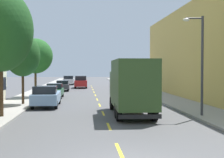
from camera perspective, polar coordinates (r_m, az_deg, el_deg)
name	(u,v)px	position (r m, az deg, el deg)	size (l,w,h in m)	color
ground_plane	(94,93)	(40.07, -3.14, -2.56)	(160.00, 160.00, 0.00)	#4C4C4F
sidewalk_left	(34,94)	(38.48, -13.68, -2.69)	(3.20, 120.00, 0.14)	#99968E
sidewalk_right	(154,94)	(38.97, 7.46, -2.60)	(3.20, 120.00, 0.14)	#99968E
lane_centerline_dashes	(96,97)	(34.59, -2.84, -3.26)	(0.14, 47.20, 0.01)	yellow
street_tree_second	(1,30)	(20.95, -19.24, 8.23)	(3.96, 3.96, 7.88)	#47331E
street_tree_third	(23,55)	(27.69, -15.65, 4.09)	(2.89, 2.89, 5.84)	#47331E
street_tree_farthest	(35,56)	(34.60, -13.52, 4.00)	(3.63, 3.63, 6.12)	#47331E
street_lamp	(200,57)	(20.84, 15.38, 3.73)	(1.35, 0.28, 6.24)	#38383D
delivery_box_truck	(132,85)	(21.00, 3.51, -1.04)	(2.47, 7.53, 3.65)	#2D471E
parked_hatchback_black	(133,88)	(37.72, 3.75, -1.69)	(1.80, 4.03, 1.50)	black
parked_hatchback_orange	(117,82)	(53.75, 0.91, -0.63)	(1.85, 4.05, 1.50)	orange
parked_hatchback_forest	(54,91)	(34.27, -10.23, -2.07)	(1.75, 4.00, 1.50)	#194C28
parked_pickup_sky	(46,97)	(26.46, -11.61, -3.08)	(2.06, 5.32, 1.73)	#7A9EC6
parked_sedan_charcoal	(63,85)	(45.07, -8.80, -1.14)	(1.90, 4.54, 1.43)	#333338
parked_pickup_silver	(69,80)	(62.07, -7.72, -0.24)	(2.01, 5.30, 1.73)	#B2B5BA
moving_red_sedan	(81,82)	(51.20, -5.58, -0.50)	(1.95, 4.80, 1.93)	#AD1E1E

